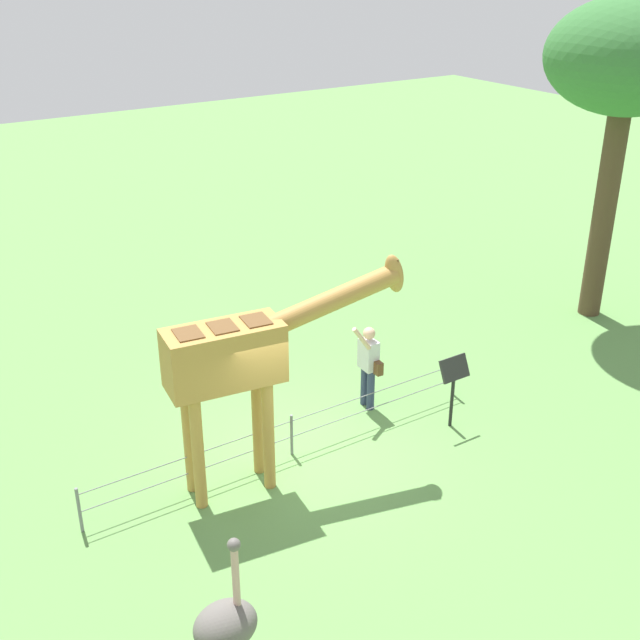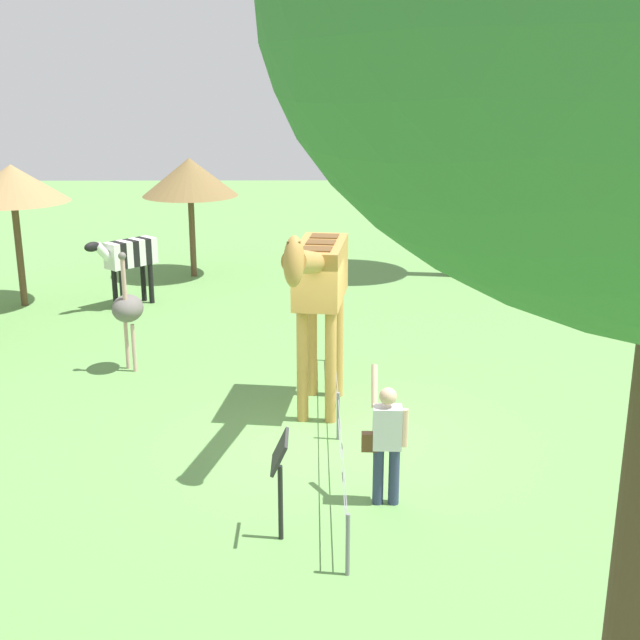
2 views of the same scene
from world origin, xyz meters
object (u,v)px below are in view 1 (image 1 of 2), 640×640
giraffe (246,358)px  tree_northeast (628,63)px  info_sign (454,378)px  visitor (368,362)px  ostrich (226,625)px

giraffe → tree_northeast: (9.45, 1.38, 3.26)m
tree_northeast → info_sign: bearing=-162.3°
visitor → ostrich: 6.54m
giraffe → ostrich: size_ratio=1.71×
giraffe → ostrich: 4.16m
giraffe → info_sign: giraffe is taller
visitor → ostrich: ostrich is taller
tree_northeast → ostrich: bearing=-157.4°
ostrich → info_sign: size_ratio=1.70×
giraffe → ostrich: (-2.12, -3.43, -1.02)m
visitor → ostrich: (-4.96, -4.26, 0.27)m
visitor → tree_northeast: bearing=4.8°
giraffe → visitor: 3.22m
tree_northeast → giraffe: bearing=-171.7°
giraffe → info_sign: bearing=-7.3°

